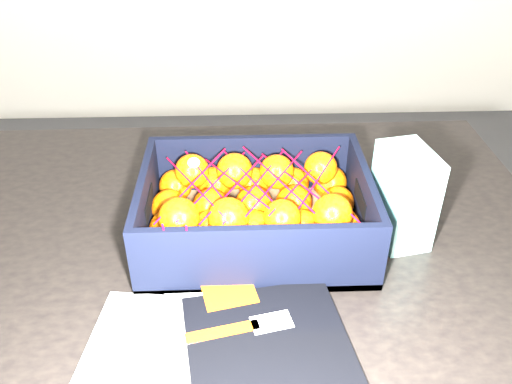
{
  "coord_description": "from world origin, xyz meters",
  "views": [
    {
      "loc": [
        0.17,
        -1.0,
        1.32
      ],
      "look_at": [
        0.19,
        -0.31,
        0.86
      ],
      "focal_mm": 37.69,
      "sensor_mm": 36.0,
      "label": 1
    }
  ],
  "objects_px": {
    "magazine_stack": "(224,372)",
    "retail_carton": "(403,196)",
    "produce_crate": "(255,218)",
    "table": "(213,274)"
  },
  "relations": [
    {
      "from": "magazine_stack",
      "to": "retail_carton",
      "type": "distance_m",
      "value": 0.41
    },
    {
      "from": "table",
      "to": "magazine_stack",
      "type": "height_order",
      "value": "magazine_stack"
    },
    {
      "from": "magazine_stack",
      "to": "table",
      "type": "bearing_deg",
      "value": 95.18
    },
    {
      "from": "produce_crate",
      "to": "table",
      "type": "bearing_deg",
      "value": 169.05
    },
    {
      "from": "magazine_stack",
      "to": "retail_carton",
      "type": "relative_size",
      "value": 2.45
    },
    {
      "from": "magazine_stack",
      "to": "produce_crate",
      "type": "xyz_separation_m",
      "value": [
        0.05,
        0.28,
        0.03
      ]
    },
    {
      "from": "table",
      "to": "produce_crate",
      "type": "bearing_deg",
      "value": -10.95
    },
    {
      "from": "magazine_stack",
      "to": "produce_crate",
      "type": "bearing_deg",
      "value": 80.05
    },
    {
      "from": "produce_crate",
      "to": "retail_carton",
      "type": "height_order",
      "value": "retail_carton"
    },
    {
      "from": "produce_crate",
      "to": "retail_carton",
      "type": "distance_m",
      "value": 0.24
    }
  ]
}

